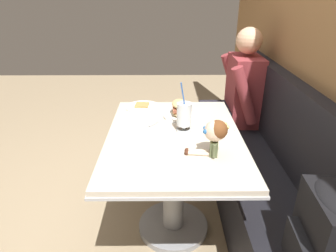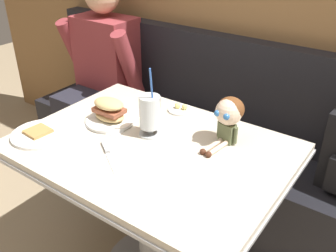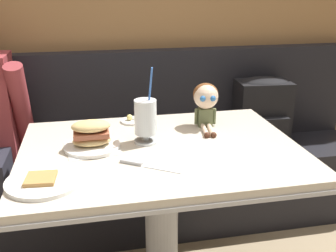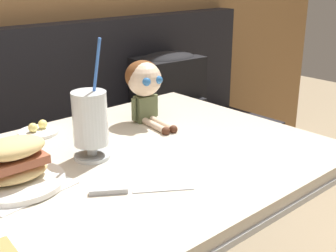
{
  "view_description": "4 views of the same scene",
  "coord_description": "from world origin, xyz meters",
  "views": [
    {
      "loc": [
        1.59,
        0.13,
        1.54
      ],
      "look_at": [
        0.1,
        0.14,
        0.84
      ],
      "focal_mm": 31.66,
      "sensor_mm": 36.0,
      "label": 1
    },
    {
      "loc": [
        0.82,
        -0.85,
        1.57
      ],
      "look_at": [
        0.05,
        0.23,
        0.82
      ],
      "focal_mm": 40.35,
      "sensor_mm": 36.0,
      "label": 2
    },
    {
      "loc": [
        -0.26,
        -1.24,
        1.35
      ],
      "look_at": [
        0.03,
        0.18,
        0.83
      ],
      "focal_mm": 42.09,
      "sensor_mm": 36.0,
      "label": 3
    },
    {
      "loc": [
        -0.63,
        -0.7,
        1.22
      ],
      "look_at": [
        0.13,
        0.14,
        0.81
      ],
      "focal_mm": 48.02,
      "sensor_mm": 36.0,
      "label": 4
    }
  ],
  "objects": [
    {
      "name": "milkshake_glass",
      "position": [
        -0.05,
        0.24,
        0.84
      ],
      "size": [
        0.1,
        0.1,
        0.31
      ],
      "color": "silver",
      "rests_on": "diner_table"
    },
    {
      "name": "diner_table",
      "position": [
        0.0,
        0.18,
        0.54
      ],
      "size": [
        1.11,
        0.81,
        0.74
      ],
      "color": "beige",
      "rests_on": "ground"
    },
    {
      "name": "sandwich_plate",
      "position": [
        -0.27,
        0.22,
        0.79
      ],
      "size": [
        0.23,
        0.23,
        0.12
      ],
      "color": "white",
      "rests_on": "diner_table"
    },
    {
      "name": "booth_bench",
      "position": [
        0.0,
        0.81,
        0.33
      ],
      "size": [
        2.6,
        0.48,
        1.0
      ],
      "color": "black",
      "rests_on": "ground"
    },
    {
      "name": "backpack",
      "position": [
        0.71,
        0.78,
        0.66
      ],
      "size": [
        0.31,
        0.26,
        0.41
      ],
      "color": "black",
      "rests_on": "booth_bench"
    },
    {
      "name": "seated_doll",
      "position": [
        0.24,
        0.38,
        0.87
      ],
      "size": [
        0.12,
        0.22,
        0.2
      ],
      "color": "#5B6642",
      "rests_on": "diner_table"
    },
    {
      "name": "butter_saucer",
      "position": [
        -0.07,
        0.5,
        0.75
      ],
      "size": [
        0.12,
        0.12,
        0.04
      ],
      "color": "white",
      "rests_on": "diner_table"
    },
    {
      "name": "butter_knife",
      "position": [
        -0.11,
        0.03,
        0.74
      ],
      "size": [
        0.21,
        0.15,
        0.01
      ],
      "color": "silver",
      "rests_on": "diner_table"
    }
  ]
}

